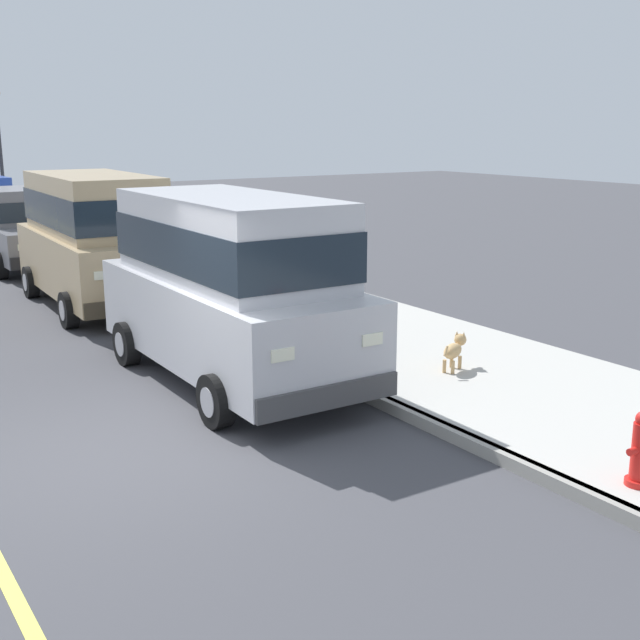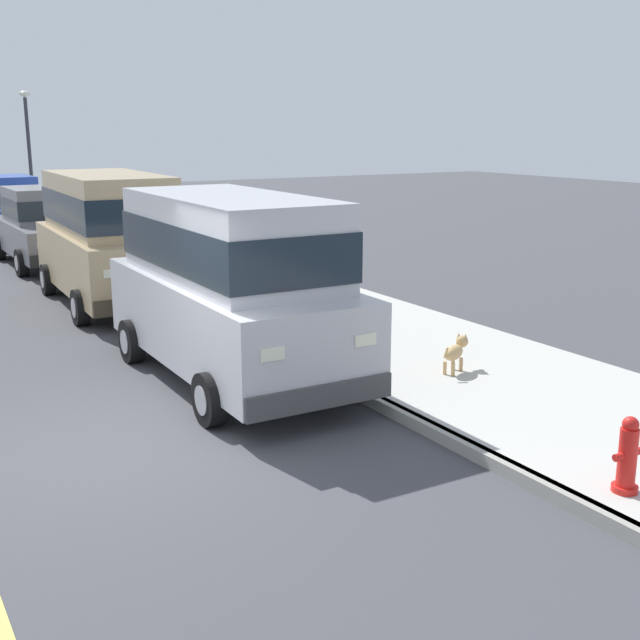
# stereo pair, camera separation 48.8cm
# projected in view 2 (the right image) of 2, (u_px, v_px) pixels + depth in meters

# --- Properties ---
(ground_plane) EXTENTS (80.00, 80.00, 0.00)m
(ground_plane) POSITION_uv_depth(u_px,v_px,m) (112.00, 448.00, 8.68)
(ground_plane) COLOR #424247
(curb) EXTENTS (0.16, 64.00, 0.14)m
(curb) POSITION_uv_depth(u_px,v_px,m) (359.00, 393.00, 10.25)
(curb) COLOR gray
(curb) RESTS_ON ground
(sidewalk) EXTENTS (3.60, 64.00, 0.14)m
(sidewalk) POSITION_uv_depth(u_px,v_px,m) (467.00, 372.00, 11.14)
(sidewalk) COLOR #B7B5AD
(sidewalk) RESTS_ON ground
(car_silver_van) EXTENTS (2.17, 4.92, 2.52)m
(car_silver_van) POSITION_uv_depth(u_px,v_px,m) (230.00, 279.00, 10.74)
(car_silver_van) COLOR #BCBCC1
(car_silver_van) RESTS_ON ground
(car_tan_van) EXTENTS (2.25, 4.96, 2.52)m
(car_tan_van) POSITION_uv_depth(u_px,v_px,m) (109.00, 233.00, 15.42)
(car_tan_van) COLOR tan
(car_tan_van) RESTS_ON ground
(car_grey_sedan) EXTENTS (2.08, 4.62, 1.92)m
(car_grey_sedan) POSITION_uv_depth(u_px,v_px,m) (45.00, 225.00, 19.99)
(car_grey_sedan) COLOR slate
(car_grey_sedan) RESTS_ON ground
(car_blue_sedan) EXTENTS (2.15, 4.66, 1.92)m
(car_blue_sedan) POSITION_uv_depth(u_px,v_px,m) (6.00, 207.00, 24.52)
(car_blue_sedan) COLOR #28479E
(car_blue_sedan) RESTS_ON ground
(dog_tan) EXTENTS (0.69, 0.42, 0.49)m
(dog_tan) POSITION_uv_depth(u_px,v_px,m) (455.00, 351.00, 10.87)
(dog_tan) COLOR tan
(dog_tan) RESTS_ON sidewalk
(fire_hydrant) EXTENTS (0.34, 0.24, 0.72)m
(fire_hydrant) POSITION_uv_depth(u_px,v_px,m) (627.00, 457.00, 7.26)
(fire_hydrant) COLOR red
(fire_hydrant) RESTS_ON sidewalk
(street_lamp) EXTENTS (0.36, 0.36, 4.42)m
(street_lamp) POSITION_uv_depth(u_px,v_px,m) (28.00, 141.00, 27.53)
(street_lamp) COLOR #2D2D33
(street_lamp) RESTS_ON sidewalk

